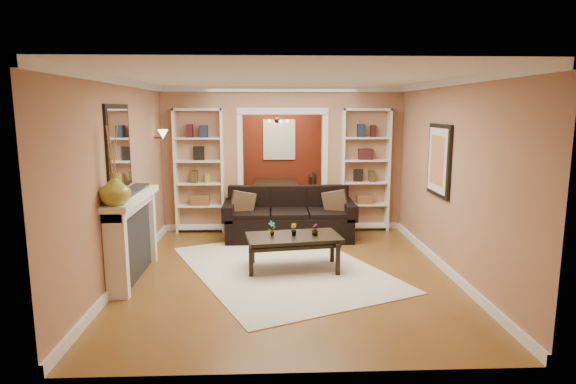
{
  "coord_description": "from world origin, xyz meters",
  "views": [
    {
      "loc": [
        -0.27,
        -7.88,
        2.28
      ],
      "look_at": [
        0.02,
        -0.8,
        1.06
      ],
      "focal_mm": 30.0,
      "sensor_mm": 36.0,
      "label": 1
    }
  ],
  "objects_px": {
    "bookshelf_right": "(365,170)",
    "sofa": "(289,214)",
    "fireplace": "(134,237)",
    "bookshelf_left": "(199,171)",
    "dining_table": "(278,197)",
    "coffee_table": "(293,252)"
  },
  "relations": [
    {
      "from": "fireplace",
      "to": "bookshelf_right",
      "type": "bearing_deg",
      "value": 34.8
    },
    {
      "from": "bookshelf_left",
      "to": "dining_table",
      "type": "xyz_separation_m",
      "value": [
        1.48,
        1.81,
        -0.84
      ]
    },
    {
      "from": "coffee_table",
      "to": "dining_table",
      "type": "relative_size",
      "value": 0.74
    },
    {
      "from": "sofa",
      "to": "bookshelf_left",
      "type": "bearing_deg",
      "value": 160.55
    },
    {
      "from": "sofa",
      "to": "fireplace",
      "type": "height_order",
      "value": "fireplace"
    },
    {
      "from": "sofa",
      "to": "fireplace",
      "type": "relative_size",
      "value": 1.36
    },
    {
      "from": "coffee_table",
      "to": "bookshelf_right",
      "type": "relative_size",
      "value": 0.57
    },
    {
      "from": "bookshelf_right",
      "to": "sofa",
      "type": "bearing_deg",
      "value": -158.31
    },
    {
      "from": "coffee_table",
      "to": "bookshelf_right",
      "type": "distance_m",
      "value": 2.84
    },
    {
      "from": "bookshelf_left",
      "to": "fireplace",
      "type": "distance_m",
      "value": 2.65
    },
    {
      "from": "coffee_table",
      "to": "bookshelf_left",
      "type": "xyz_separation_m",
      "value": [
        -1.63,
        2.25,
        0.9
      ]
    },
    {
      "from": "sofa",
      "to": "bookshelf_right",
      "type": "distance_m",
      "value": 1.72
    },
    {
      "from": "coffee_table",
      "to": "bookshelf_right",
      "type": "bearing_deg",
      "value": 48.32
    },
    {
      "from": "bookshelf_right",
      "to": "dining_table",
      "type": "xyz_separation_m",
      "value": [
        -1.62,
        1.81,
        -0.84
      ]
    },
    {
      "from": "bookshelf_right",
      "to": "fireplace",
      "type": "distance_m",
      "value": 4.47
    },
    {
      "from": "sofa",
      "to": "bookshelf_right",
      "type": "height_order",
      "value": "bookshelf_right"
    },
    {
      "from": "fireplace",
      "to": "dining_table",
      "type": "bearing_deg",
      "value": 65.0
    },
    {
      "from": "dining_table",
      "to": "coffee_table",
      "type": "bearing_deg",
      "value": -177.89
    },
    {
      "from": "coffee_table",
      "to": "fireplace",
      "type": "distance_m",
      "value": 2.22
    },
    {
      "from": "sofa",
      "to": "bookshelf_right",
      "type": "bearing_deg",
      "value": 21.69
    },
    {
      "from": "coffee_table",
      "to": "sofa",
      "type": "bearing_deg",
      "value": 81.06
    },
    {
      "from": "sofa",
      "to": "coffee_table",
      "type": "bearing_deg",
      "value": -90.31
    }
  ]
}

